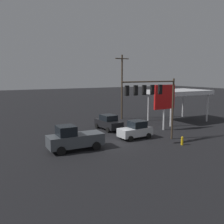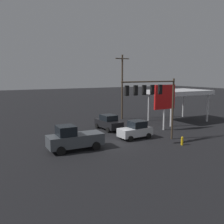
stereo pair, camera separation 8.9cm
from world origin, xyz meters
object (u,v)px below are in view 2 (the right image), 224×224
price_sign (165,98)px  hatchback_crossing (136,130)px  utility_pole (122,86)px  fire_hydrant (182,141)px  traffic_signal_assembly (152,94)px  sedan_waiting (109,122)px  pickup_parked (74,139)px

price_sign → hatchback_crossing: (5.59, 1.77, -3.14)m
utility_pole → hatchback_crossing: 13.07m
price_sign → fire_hydrant: bearing=64.4°
hatchback_crossing → fire_hydrant: hatchback_crossing is taller
traffic_signal_assembly → utility_pole: utility_pole is taller
sedan_waiting → pickup_parked: bearing=-51.1°
utility_pole → price_sign: (-0.52, 9.45, -1.24)m
sedan_waiting → hatchback_crossing: (-0.52, 5.37, -0.00)m
traffic_signal_assembly → sedan_waiting: traffic_signal_assembly is taller
utility_pole → hatchback_crossing: size_ratio=2.60×
traffic_signal_assembly → utility_pole: bearing=-108.8°
utility_pole → sedan_waiting: utility_pole is taller
price_sign → sedan_waiting: 7.75m
price_sign → utility_pole: bearing=-86.8°
sedan_waiting → fire_hydrant: bearing=14.9°
price_sign → pickup_parked: price_sign is taller
traffic_signal_assembly → fire_hydrant: size_ratio=7.57×
utility_pole → sedan_waiting: bearing=46.3°
traffic_signal_assembly → sedan_waiting: size_ratio=1.49×
price_sign → sedan_waiting: size_ratio=1.29×
sedan_waiting → utility_pole: bearing=133.8°
sedan_waiting → fire_hydrant: (-3.10, 9.90, -0.51)m
price_sign → hatchback_crossing: bearing=17.6°
pickup_parked → fire_hydrant: 10.80m
utility_pole → hatchback_crossing: (5.07, 11.22, -4.38)m
traffic_signal_assembly → hatchback_crossing: 4.66m
sedan_waiting → pickup_parked: 9.36m
sedan_waiting → fire_hydrant: 10.39m
pickup_parked → price_sign: bearing=-167.4°
utility_pole → pickup_parked: 17.93m
sedan_waiting → hatchback_crossing: hatchback_crossing is taller
hatchback_crossing → fire_hydrant: bearing=116.8°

